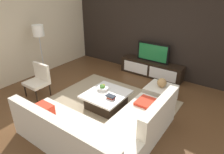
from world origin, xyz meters
TOP-DOWN VIEW (x-y plane):
  - ground_plane at (0.00, 0.00)m, footprint 14.00×14.00m
  - feature_wall_back at (0.00, 2.70)m, footprint 6.40×0.12m
  - side_wall_left at (-3.20, 0.20)m, footprint 0.12×5.20m
  - area_rug at (-0.10, 0.00)m, footprint 3.01×2.78m
  - media_console at (-0.00, 2.40)m, footprint 2.03×0.46m
  - television at (0.00, 2.40)m, footprint 1.04×0.06m
  - sectional_couch at (0.51, -0.91)m, footprint 2.47×2.29m
  - coffee_table at (-0.10, 0.10)m, footprint 0.93×1.00m
  - accent_chair_near at (-1.91, -0.46)m, footprint 0.57×0.50m
  - floor_lamp at (-2.61, 0.22)m, footprint 0.32×0.32m
  - ottoman at (0.86, 1.13)m, footprint 0.70×0.70m
  - fruit_bowl at (-0.28, 0.20)m, footprint 0.28×0.28m
  - decorative_ball at (0.86, 1.13)m, footprint 0.23×0.23m
  - book_stack at (0.12, -0.02)m, footprint 0.22×0.14m

SIDE VIEW (x-z plane):
  - ground_plane at x=0.00m, z-range 0.00..0.00m
  - area_rug at x=-0.10m, z-range 0.00..0.01m
  - ottoman at x=0.86m, z-range 0.00..0.40m
  - coffee_table at x=-0.10m, z-range 0.01..0.39m
  - media_console at x=0.00m, z-range 0.00..0.50m
  - sectional_couch at x=0.51m, z-range -0.13..0.69m
  - book_stack at x=0.12m, z-range 0.38..0.46m
  - fruit_bowl at x=-0.28m, z-range 0.36..0.50m
  - accent_chair_near at x=-1.91m, z-range 0.06..0.93m
  - decorative_ball at x=0.86m, z-range 0.40..0.63m
  - television at x=0.00m, z-range 0.50..1.10m
  - feature_wall_back at x=0.00m, z-range 0.00..2.80m
  - side_wall_left at x=-3.20m, z-range 0.00..2.80m
  - floor_lamp at x=-2.61m, z-range 0.59..2.29m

